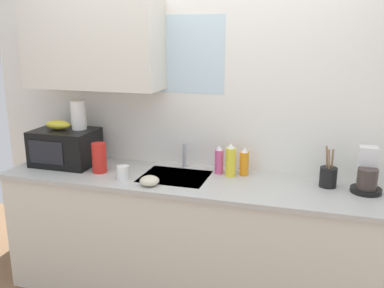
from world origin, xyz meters
The scene contains 14 objects.
kitchen_wall_assembly centered at (-0.15, 0.31, 1.35)m, with size 3.48×0.42×2.50m.
counter_unit centered at (0.00, 0.00, 0.46)m, with size 2.71×0.63×0.90m.
sink_faucet centered at (-0.13, 0.24, 0.99)m, with size 0.03×0.03×0.18m, color #B2B5BA.
microwave centered at (-1.02, 0.05, 1.04)m, with size 0.46×0.35×0.27m.
banana_bunch centered at (-1.07, 0.05, 1.20)m, with size 0.20×0.11×0.07m, color gold.
paper_towel_roll centered at (-0.92, 0.10, 1.28)m, with size 0.11×0.11×0.22m, color white.
coffee_maker centered at (1.12, 0.11, 1.00)m, with size 0.19×0.21×0.28m.
dish_soap_bottle_pink centered at (0.15, 0.18, 1.00)m, with size 0.06×0.06×0.21m.
dish_soap_bottle_yellow centered at (0.24, 0.14, 1.01)m, with size 0.07×0.07×0.24m.
dish_soap_bottle_orange centered at (0.33, 0.19, 0.99)m, with size 0.06×0.06×0.20m.
cereal_canister centered at (-0.68, -0.05, 1.01)m, with size 0.10×0.10×0.22m, color red.
mug_white centered at (-0.45, -0.14, 0.95)m, with size 0.08×0.08×0.10m, color white.
utensil_crock centered at (0.89, 0.12, 0.97)m, with size 0.11×0.11×0.27m.
small_bowl centered at (-0.23, -0.20, 0.93)m, with size 0.13×0.13×0.07m, color beige.
Camera 1 is at (0.79, -2.60, 1.87)m, focal length 39.12 mm.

